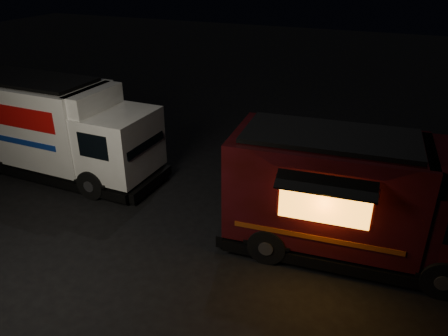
% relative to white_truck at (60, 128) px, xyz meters
% --- Properties ---
extents(ground, '(80.00, 80.00, 0.00)m').
position_rel_white_truck_xyz_m(ground, '(5.35, -2.02, -1.71)').
color(ground, black).
rests_on(ground, ground).
extents(white_truck, '(7.57, 2.71, 3.41)m').
position_rel_white_truck_xyz_m(white_truck, '(0.00, 0.00, 0.00)').
color(white_truck, white).
rests_on(white_truck, ground).
extents(red_truck, '(7.23, 3.14, 3.28)m').
position_rel_white_truck_xyz_m(red_truck, '(10.40, -0.81, -0.07)').
color(red_truck, '#3E0B12').
rests_on(red_truck, ground).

